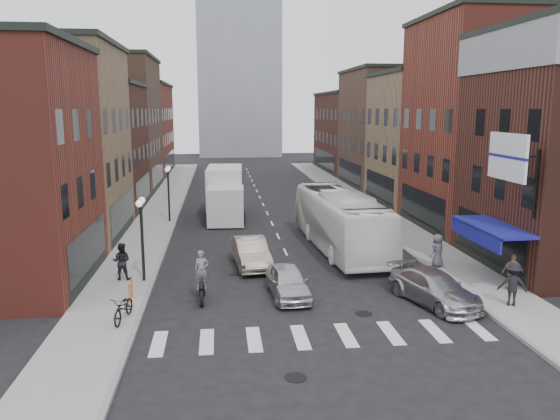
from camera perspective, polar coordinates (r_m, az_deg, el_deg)
The scene contains 31 objects.
ground at distance 23.34m, azimuth 3.27°, elevation -10.08°, with size 160.00×160.00×0.00m, color black.
sidewalk_left at distance 44.54m, azimuth -12.42°, elevation -0.22°, with size 3.00×74.00×0.15m, color gray.
sidewalk_right at distance 45.94m, azimuth 9.16°, elevation 0.22°, with size 3.00×74.00×0.15m, color gray.
curb_left at distance 44.42m, azimuth -10.49°, elevation -0.27°, with size 0.20×74.00×0.16m, color gray.
curb_right at distance 45.58m, azimuth 7.34°, elevation 0.09°, with size 0.20×74.00×0.16m, color gray.
crosswalk_stripes at distance 20.61m, azimuth 4.70°, elevation -13.00°, with size 12.00×2.20×0.01m, color silver.
bldg_left_mid_a at distance 37.33m, azimuth -24.10°, elevation 6.48°, with size 10.30×10.20×12.30m.
bldg_left_mid_b at distance 47.00m, azimuth -20.36°, elevation 6.17°, with size 10.30×10.20×10.30m.
bldg_left_far_a at distance 57.66m, azimuth -17.85°, elevation 8.51°, with size 10.30×12.20×13.30m.
bldg_left_far_b at distance 71.46m, azimuth -15.61°, elevation 8.13°, with size 10.30×16.20×11.30m.
bldg_right_mid_a at distance 40.17m, azimuth 21.64°, elevation 8.31°, with size 10.30×10.20×14.30m.
bldg_right_mid_b at distance 49.29m, azimuth 16.08°, elevation 7.18°, with size 10.30×10.20×11.30m.
bldg_right_far_a at distance 59.58m, azimuth 12.07°, elevation 8.36°, with size 10.30×12.20×12.30m.
bldg_right_far_b at distance 73.03m, azimuth 8.56°, elevation 8.05°, with size 10.30×16.20×10.30m.
awning_blue at distance 27.72m, azimuth 20.94°, elevation -1.79°, with size 1.80×5.00×0.78m.
billboard_sign at distance 25.32m, azimuth 22.84°, elevation 5.00°, with size 1.52×3.00×3.70m.
distant_tower at distance 100.99m, azimuth -4.45°, elevation 20.11°, with size 14.00×14.00×50.00m, color #9399A0.
streetlamp_near at distance 26.33m, azimuth -14.27°, elevation -1.40°, with size 0.32×1.22×4.11m.
streetlamp_far at distance 40.05m, azimuth -11.60°, elevation 2.74°, with size 0.32×1.22×4.11m.
bike_rack at distance 24.39m, azimuth -15.34°, elevation -8.16°, with size 0.08×0.68×0.80m.
box_truck at distance 41.57m, azimuth -5.76°, elevation 1.71°, with size 2.87×8.71×3.75m.
motorcycle_rider at distance 23.91m, azimuth -8.18°, elevation -7.00°, with size 0.62×2.21×2.25m.
transit_bus at distance 32.35m, azimuth 6.28°, elevation -1.11°, with size 2.87×12.28×3.42m, color white.
sedan_left_near at distance 24.32m, azimuth 0.85°, elevation -7.51°, with size 1.61×4.00×1.36m, color silver.
sedan_left_far at distance 28.82m, azimuth -3.06°, elevation -4.47°, with size 1.59×4.56×1.50m, color #C0B09C.
curb_car at distance 24.37m, azimuth 15.81°, elevation -7.86°, with size 1.94×4.77×1.38m, color #ADADB2.
parked_bicycle at distance 22.18m, azimuth -16.02°, elevation -9.80°, with size 0.68×1.96×1.03m, color black.
ped_left_solo at distance 27.21m, azimuth -16.23°, elevation -5.16°, with size 0.87×0.50×1.80m, color black.
ped_right_a at distance 24.76m, azimuth 23.13°, elevation -7.14°, with size 1.17×0.58×1.81m, color black.
ped_right_b at distance 26.84m, azimuth 23.11°, elevation -5.94°, with size 0.99×0.49×1.68m, color olive.
ped_right_c at distance 29.36m, azimuth 16.15°, elevation -4.09°, with size 0.84×0.55×1.71m, color slate.
Camera 1 is at (-3.72, -21.52, 8.23)m, focal length 35.00 mm.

